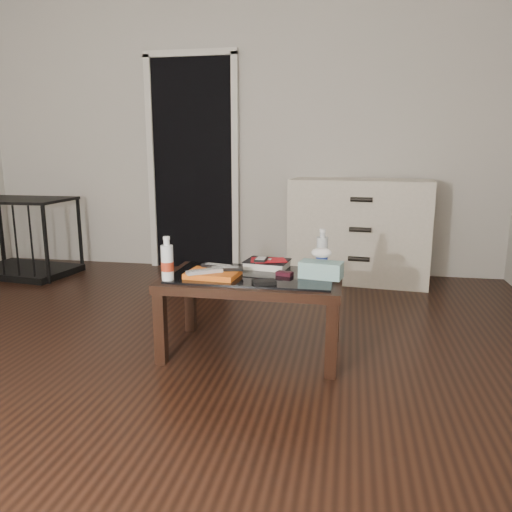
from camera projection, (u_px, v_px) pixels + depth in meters
The scene contains 18 objects.
ground at pixel (126, 378), 2.57m from camera, with size 5.00×5.00×0.00m, color black.
room_shell at pixel (106, 43), 2.23m from camera, with size 5.00×5.00×5.00m.
doorway at pixel (193, 163), 4.80m from camera, with size 0.90×0.08×2.07m.
coffee_table at pixel (253, 285), 2.83m from camera, with size 1.00×0.60×0.46m.
dresser at pixel (359, 231), 4.40m from camera, with size 1.24×0.62×0.90m.
pet_crate at pixel (23, 250), 4.68m from camera, with size 0.97×0.72×0.71m.
magazines at pixel (213, 274), 2.77m from camera, with size 0.28×0.21×0.03m, color #DD5E14.
remote_silver at pixel (204, 271), 2.72m from camera, with size 0.20×0.05×0.02m, color #A7A7AB.
remote_black_front at pixel (225, 269), 2.78m from camera, with size 0.20×0.05×0.02m, color black.
remote_black_back at pixel (218, 266), 2.84m from camera, with size 0.20×0.05×0.02m, color black.
textbook at pixel (267, 264), 2.97m from camera, with size 0.25×0.20×0.05m, color black.
dvd_mailers at pixel (267, 260), 2.97m from camera, with size 0.19×0.14×0.01m, color #A90B14.
ipod at pixel (261, 259), 2.93m from camera, with size 0.06×0.10×0.02m, color black.
flip_phone at pixel (285, 274), 2.79m from camera, with size 0.09×0.05×0.02m, color black.
wallet at pixel (264, 282), 2.61m from camera, with size 0.12×0.07×0.02m, color black.
water_bottle_left at pixel (167, 258), 2.68m from camera, with size 0.07×0.07×0.24m, color white.
water_bottle_right at pixel (322, 249), 2.93m from camera, with size 0.07×0.07×0.24m, color #B8BFC3.
tissue_box at pixel (321, 270), 2.74m from camera, with size 0.23×0.12×0.09m, color teal.
Camera 1 is at (1.10, -2.22, 1.15)m, focal length 35.00 mm.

